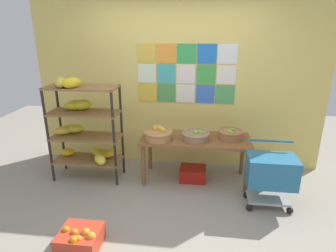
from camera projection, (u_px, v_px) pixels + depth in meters
name	position (u px, v px, depth m)	size (l,w,h in m)	color
ground	(164.00, 219.00, 3.36)	(9.03, 9.03, 0.00)	gray
back_wall_with_art	(178.00, 78.00, 4.35)	(4.40, 0.07, 2.76)	#E3CB66
banana_shelf_unit	(83.00, 125.00, 4.06)	(0.99, 0.56, 1.50)	#2A251D
display_table	(195.00, 143.00, 4.05)	(1.52, 0.62, 0.65)	brown
fruit_basket_back_right	(196.00, 136.00, 3.93)	(0.38, 0.38, 0.14)	#946F50
fruit_basket_back_left	(230.00, 134.00, 3.98)	(0.34, 0.34, 0.14)	#9E6E3F
fruit_basket_centre	(158.00, 134.00, 3.96)	(0.40, 0.40, 0.17)	#B17A49
produce_crate_under_table	(193.00, 174.00, 4.20)	(0.37, 0.31, 0.19)	#A91A11
orange_crate_foreground	(80.00, 238.00, 2.90)	(0.41, 0.38, 0.24)	red
shopping_cart	(271.00, 173.00, 3.47)	(0.58, 0.42, 0.80)	black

